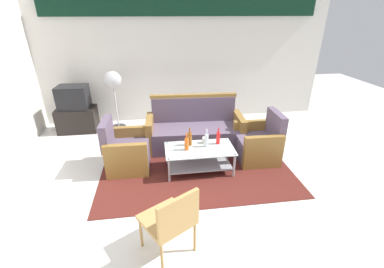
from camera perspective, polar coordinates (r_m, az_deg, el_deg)
ground_plane at (r=3.91m, az=3.79°, el=-12.72°), size 14.00×14.00×0.00m
wall_back at (r=6.16m, az=-1.68°, el=16.71°), size 6.52×0.19×2.80m
rug at (r=4.51m, az=0.70°, el=-6.82°), size 3.10×2.21×0.01m
couch at (r=4.99m, az=0.60°, el=0.60°), size 1.83×0.82×0.96m
armchair_left at (r=4.47m, az=-14.11°, el=-3.77°), size 0.71×0.77×0.85m
armchair_right at (r=4.74m, az=14.25°, el=-2.04°), size 0.71×0.77×0.85m
coffee_table at (r=4.25m, az=1.64°, el=-4.79°), size 1.10×0.60×0.40m
bottle_red at (r=4.30m, az=5.73°, el=-0.83°), size 0.06×0.06×0.28m
bottle_brown at (r=4.23m, az=-0.49°, el=-1.00°), size 0.07×0.07×0.31m
bottle_clear at (r=4.19m, az=3.17°, el=-1.32°), size 0.06×0.06×0.30m
bottle_orange at (r=4.09m, az=-1.19°, el=-2.12°), size 0.07×0.07×0.28m
cup at (r=4.33m, az=2.76°, el=-1.35°), size 0.08×0.08×0.10m
tv_stand at (r=6.20m, az=-23.66°, el=2.93°), size 0.80×0.50×0.52m
television at (r=6.05m, az=-24.48°, el=7.31°), size 0.61×0.47×0.48m
pedestal_fan at (r=5.84m, az=-16.82°, el=10.53°), size 0.36×0.36×1.27m
wicker_chair at (r=2.80m, az=-4.49°, el=-17.96°), size 0.66×0.66×0.84m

